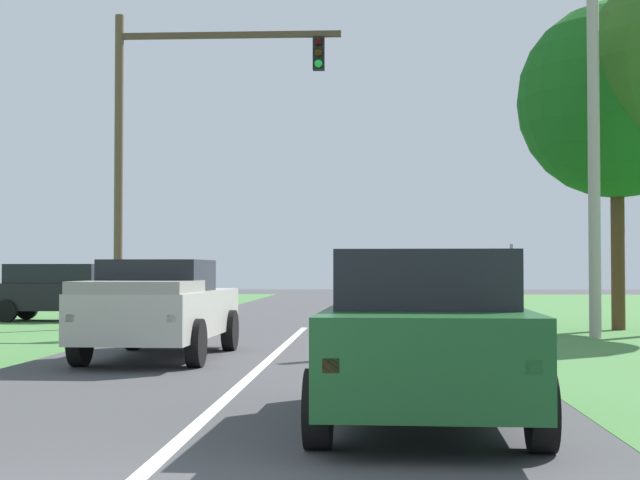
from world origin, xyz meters
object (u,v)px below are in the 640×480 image
keep_moving_sign (512,275)px  utility_pole_right (594,144)px  red_suv_near (425,332)px  traffic_light (170,126)px  pickup_truck_lead (160,307)px  oak_tree_right (616,100)px  crossing_suv_far (60,291)px

keep_moving_sign → utility_pole_right: utility_pole_right is taller
red_suv_near → traffic_light: size_ratio=0.54×
red_suv_near → pickup_truck_lead: red_suv_near is taller
traffic_light → utility_pole_right: utility_pole_right is taller
red_suv_near → oak_tree_right: oak_tree_right is taller
crossing_suv_far → utility_pole_right: (14.91, -6.72, 3.64)m
traffic_light → oak_tree_right: (12.08, -0.40, 0.54)m
utility_pole_right → red_suv_near: bearing=-110.2°
pickup_truck_lead → crossing_suv_far: bearing=115.3°
red_suv_near → pickup_truck_lead: 8.39m
pickup_truck_lead → traffic_light: traffic_light is taller
oak_tree_right → red_suv_near: bearing=-110.8°
red_suv_near → pickup_truck_lead: size_ratio=0.87×
traffic_light → keep_moving_sign: 10.12m
pickup_truck_lead → keep_moving_sign: 10.88m
traffic_light → oak_tree_right: size_ratio=0.99×
traffic_light → crossing_suv_far: size_ratio=1.88×
traffic_light → utility_pole_right: size_ratio=0.95×
pickup_truck_lead → traffic_light: bearing=100.7°
oak_tree_right → crossing_suv_far: bearing=167.2°
red_suv_near → pickup_truck_lead: (-4.36, 7.17, -0.02)m
keep_moving_sign → crossing_suv_far: (-13.30, 4.47, -0.53)m
utility_pole_right → keep_moving_sign: bearing=125.6°
red_suv_near → utility_pole_right: 14.13m
keep_moving_sign → oak_tree_right: 5.55m
red_suv_near → keep_moving_sign: bearing=78.4°
red_suv_near → crossing_suv_far: bearing=117.6°
pickup_truck_lead → crossing_suv_far: 13.68m
red_suv_near → crossing_suv_far: (-10.20, 19.55, -0.03)m
crossing_suv_far → traffic_light: bearing=-38.6°
pickup_truck_lead → oak_tree_right: size_ratio=0.62×
red_suv_near → oak_tree_right: (6.01, 15.85, 5.15)m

